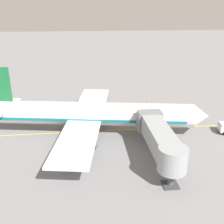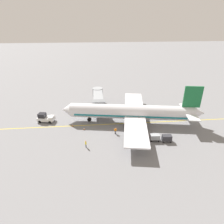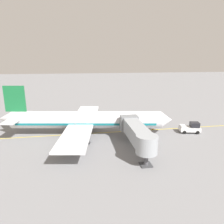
{
  "view_description": "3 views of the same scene",
  "coord_description": "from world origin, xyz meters",
  "px_view_note": "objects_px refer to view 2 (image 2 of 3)",
  "views": [
    {
      "loc": [
        39.97,
        -0.11,
        19.19
      ],
      "look_at": [
        -0.48,
        4.29,
        3.13
      ],
      "focal_mm": 42.67,
      "sensor_mm": 36.0,
      "label": 1
    },
    {
      "loc": [
        -44.14,
        10.15,
        25.18
      ],
      "look_at": [
        1.89,
        5.85,
        2.65
      ],
      "focal_mm": 30.64,
      "sensor_mm": 36.0,
      "label": 2
    },
    {
      "loc": [
        42.28,
        -0.51,
        15.92
      ],
      "look_at": [
        -2.02,
        6.94,
        4.17
      ],
      "focal_mm": 32.34,
      "sensor_mm": 36.0,
      "label": 3
    }
  ],
  "objects_px": {
    "pushback_tractor": "(45,118)",
    "baggage_cart_second_in_train": "(167,138)",
    "ground_crew_wing_walker": "(115,130)",
    "baggage_tug_lead": "(140,134)",
    "baggage_cart_front": "(155,137)",
    "ground_crew_loader": "(86,144)",
    "parked_airliner": "(132,112)",
    "safety_cone_nose_left": "(84,129)",
    "safety_cone_nose_right": "(72,125)",
    "jet_bridge": "(98,98)"
  },
  "relations": [
    {
      "from": "pushback_tractor",
      "to": "ground_crew_loader",
      "type": "height_order",
      "value": "pushback_tractor"
    },
    {
      "from": "baggage_cart_front",
      "to": "safety_cone_nose_left",
      "type": "bearing_deg",
      "value": 69.0
    },
    {
      "from": "parked_airliner",
      "to": "safety_cone_nose_left",
      "type": "distance_m",
      "value": 13.15
    },
    {
      "from": "baggage_cart_front",
      "to": "safety_cone_nose_left",
      "type": "xyz_separation_m",
      "value": [
        6.26,
        16.32,
        -0.66
      ]
    },
    {
      "from": "parked_airliner",
      "to": "safety_cone_nose_right",
      "type": "relative_size",
      "value": 63.13
    },
    {
      "from": "jet_bridge",
      "to": "baggage_cart_second_in_train",
      "type": "distance_m",
      "value": 24.56
    },
    {
      "from": "ground_crew_loader",
      "to": "safety_cone_nose_right",
      "type": "xyz_separation_m",
      "value": [
        9.36,
        3.78,
        -0.66
      ]
    },
    {
      "from": "baggage_cart_second_in_train",
      "to": "parked_airliner",
      "type": "bearing_deg",
      "value": 34.28
    },
    {
      "from": "baggage_cart_front",
      "to": "baggage_cart_second_in_train",
      "type": "relative_size",
      "value": 1.0
    },
    {
      "from": "ground_crew_wing_walker",
      "to": "ground_crew_loader",
      "type": "bearing_deg",
      "value": 124.47
    },
    {
      "from": "pushback_tractor",
      "to": "baggage_cart_front",
      "type": "bearing_deg",
      "value": -113.49
    },
    {
      "from": "jet_bridge",
      "to": "baggage_tug_lead",
      "type": "bearing_deg",
      "value": -151.55
    },
    {
      "from": "jet_bridge",
      "to": "ground_crew_wing_walker",
      "type": "xyz_separation_m",
      "value": [
        -15.07,
        -3.69,
        -2.5
      ]
    },
    {
      "from": "baggage_cart_front",
      "to": "parked_airliner",
      "type": "bearing_deg",
      "value": 23.04
    },
    {
      "from": "parked_airliner",
      "to": "baggage_tug_lead",
      "type": "xyz_separation_m",
      "value": [
        -6.99,
        -0.6,
        -2.47
      ]
    },
    {
      "from": "safety_cone_nose_right",
      "to": "pushback_tractor",
      "type": "bearing_deg",
      "value": 65.43
    },
    {
      "from": "parked_airliner",
      "to": "baggage_cart_front",
      "type": "height_order",
      "value": "parked_airliner"
    },
    {
      "from": "baggage_cart_front",
      "to": "baggage_cart_second_in_train",
      "type": "xyz_separation_m",
      "value": [
        -0.54,
        -2.62,
        0.0
      ]
    },
    {
      "from": "baggage_cart_front",
      "to": "ground_crew_wing_walker",
      "type": "xyz_separation_m",
      "value": [
        3.7,
        8.65,
        0.0
      ]
    },
    {
      "from": "ground_crew_loader",
      "to": "safety_cone_nose_left",
      "type": "relative_size",
      "value": 2.86
    },
    {
      "from": "baggage_cart_front",
      "to": "ground_crew_loader",
      "type": "distance_m",
      "value": 15.67
    },
    {
      "from": "baggage_tug_lead",
      "to": "safety_cone_nose_right",
      "type": "bearing_deg",
      "value": 68.3
    },
    {
      "from": "pushback_tractor",
      "to": "ground_crew_loader",
      "type": "relative_size",
      "value": 2.82
    },
    {
      "from": "baggage_tug_lead",
      "to": "baggage_cart_front",
      "type": "height_order",
      "value": "baggage_tug_lead"
    },
    {
      "from": "baggage_tug_lead",
      "to": "safety_cone_nose_right",
      "type": "relative_size",
      "value": 4.69
    },
    {
      "from": "pushback_tractor",
      "to": "baggage_tug_lead",
      "type": "xyz_separation_m",
      "value": [
        -9.89,
        -23.73,
        -0.39
      ]
    },
    {
      "from": "safety_cone_nose_right",
      "to": "baggage_cart_second_in_train",
      "type": "bearing_deg",
      "value": -111.8
    },
    {
      "from": "baggage_cart_front",
      "to": "ground_crew_wing_walker",
      "type": "height_order",
      "value": "ground_crew_wing_walker"
    },
    {
      "from": "jet_bridge",
      "to": "safety_cone_nose_left",
      "type": "xyz_separation_m",
      "value": [
        -12.51,
        3.98,
        -3.16
      ]
    },
    {
      "from": "jet_bridge",
      "to": "ground_crew_loader",
      "type": "distance_m",
      "value": 20.29
    },
    {
      "from": "baggage_tug_lead",
      "to": "ground_crew_wing_walker",
      "type": "bearing_deg",
      "value": 70.89
    },
    {
      "from": "baggage_tug_lead",
      "to": "baggage_cart_front",
      "type": "relative_size",
      "value": 0.94
    },
    {
      "from": "pushback_tractor",
      "to": "ground_crew_wing_walker",
      "type": "relative_size",
      "value": 2.82
    },
    {
      "from": "jet_bridge",
      "to": "safety_cone_nose_right",
      "type": "bearing_deg",
      "value": 146.04
    },
    {
      "from": "pushback_tractor",
      "to": "baggage_cart_second_in_train",
      "type": "distance_m",
      "value": 31.93
    },
    {
      "from": "parked_airliner",
      "to": "jet_bridge",
      "type": "relative_size",
      "value": 2.76
    },
    {
      "from": "parked_airliner",
      "to": "safety_cone_nose_left",
      "type": "xyz_separation_m",
      "value": [
        -2.52,
        12.58,
        -2.9
      ]
    },
    {
      "from": "parked_airliner",
      "to": "baggage_tug_lead",
      "type": "height_order",
      "value": "parked_airliner"
    },
    {
      "from": "jet_bridge",
      "to": "safety_cone_nose_right",
      "type": "xyz_separation_m",
      "value": [
        -10.5,
        7.07,
        -3.16
      ]
    },
    {
      "from": "baggage_cart_second_in_train",
      "to": "safety_cone_nose_left",
      "type": "height_order",
      "value": "baggage_cart_second_in_train"
    },
    {
      "from": "ground_crew_wing_walker",
      "to": "baggage_cart_front",
      "type": "bearing_deg",
      "value": -113.17
    },
    {
      "from": "ground_crew_wing_walker",
      "to": "baggage_tug_lead",
      "type": "bearing_deg",
      "value": -109.11
    },
    {
      "from": "pushback_tractor",
      "to": "baggage_cart_front",
      "type": "height_order",
      "value": "pushback_tractor"
    },
    {
      "from": "parked_airliner",
      "to": "safety_cone_nose_left",
      "type": "bearing_deg",
      "value": 101.32
    },
    {
      "from": "parked_airliner",
      "to": "baggage_cart_second_in_train",
      "type": "distance_m",
      "value": 11.5
    },
    {
      "from": "ground_crew_loader",
      "to": "parked_airliner",
      "type": "bearing_deg",
      "value": -50.3
    },
    {
      "from": "baggage_tug_lead",
      "to": "ground_crew_wing_walker",
      "type": "distance_m",
      "value": 5.83
    },
    {
      "from": "ground_crew_wing_walker",
      "to": "safety_cone_nose_right",
      "type": "distance_m",
      "value": 11.71
    },
    {
      "from": "baggage_cart_front",
      "to": "safety_cone_nose_left",
      "type": "relative_size",
      "value": 4.99
    },
    {
      "from": "pushback_tractor",
      "to": "ground_crew_loader",
      "type": "xyz_separation_m",
      "value": [
        -12.78,
        -11.24,
        -0.15
      ]
    }
  ]
}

